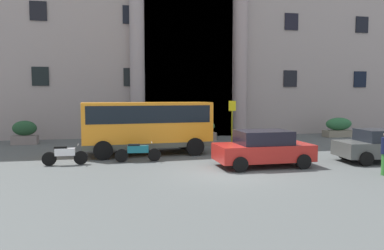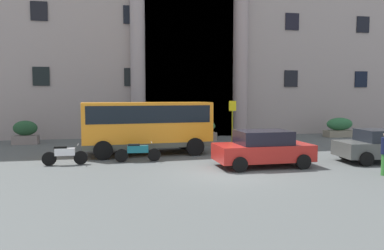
% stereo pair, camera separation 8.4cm
% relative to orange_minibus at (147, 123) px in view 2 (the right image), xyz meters
% --- Properties ---
extents(ground_plane, '(80.00, 64.00, 0.12)m').
position_rel_orange_minibus_xyz_m(ground_plane, '(2.58, -5.50, -1.66)').
color(ground_plane, '#4E5252').
extents(office_building_facade, '(37.75, 9.76, 19.55)m').
position_rel_orange_minibus_xyz_m(office_building_facade, '(2.59, 11.97, 8.16)').
color(office_building_facade, gray).
rests_on(office_building_facade, ground_plane).
extents(orange_minibus, '(6.60, 3.18, 2.67)m').
position_rel_orange_minibus_xyz_m(orange_minibus, '(0.00, 0.00, 0.00)').
color(orange_minibus, orange).
rests_on(orange_minibus, ground_plane).
extents(bus_stop_sign, '(0.44, 0.08, 2.69)m').
position_rel_orange_minibus_xyz_m(bus_stop_sign, '(5.28, 2.13, 0.06)').
color(bus_stop_sign, '#959712').
rests_on(bus_stop_sign, ground_plane).
extents(hedge_planter_entrance_left, '(1.49, 0.78, 1.47)m').
position_rel_orange_minibus_xyz_m(hedge_planter_entrance_left, '(-7.08, 5.24, -0.89)').
color(hedge_planter_entrance_left, gray).
rests_on(hedge_planter_entrance_left, ground_plane).
extents(hedge_planter_entrance_right, '(2.12, 0.93, 1.40)m').
position_rel_orange_minibus_xyz_m(hedge_planter_entrance_right, '(14.39, 5.14, -0.92)').
color(hedge_planter_entrance_right, gray).
rests_on(hedge_planter_entrance_right, ground_plane).
extents(hedge_planter_west, '(1.68, 0.80, 1.38)m').
position_rel_orange_minibus_xyz_m(hedge_planter_west, '(4.19, 5.07, -0.94)').
color(hedge_planter_west, gray).
rests_on(hedge_planter_west, ground_plane).
extents(parked_compact_extra, '(4.10, 2.17, 1.54)m').
position_rel_orange_minibus_xyz_m(parked_compact_extra, '(4.59, -4.39, -0.83)').
color(parked_compact_extra, '#B3231D').
rests_on(parked_compact_extra, ground_plane).
extents(motorcycle_near_kerb, '(2.04, 0.65, 0.89)m').
position_rel_orange_minibus_xyz_m(motorcycle_near_kerb, '(10.44, -2.54, -1.14)').
color(motorcycle_near_kerb, black).
rests_on(motorcycle_near_kerb, ground_plane).
extents(motorcycle_far_end, '(2.09, 0.55, 0.89)m').
position_rel_orange_minibus_xyz_m(motorcycle_far_end, '(-0.62, -2.24, -1.14)').
color(motorcycle_far_end, black).
rests_on(motorcycle_far_end, ground_plane).
extents(scooter_by_planter, '(1.91, 0.55, 0.89)m').
position_rel_orange_minibus_xyz_m(scooter_by_planter, '(-3.77, -2.43, -1.15)').
color(scooter_by_planter, black).
rests_on(scooter_by_planter, ground_plane).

